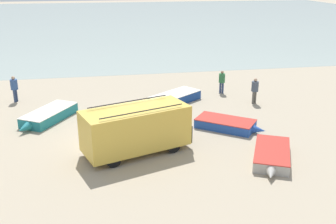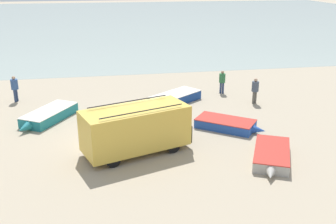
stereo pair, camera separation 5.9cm
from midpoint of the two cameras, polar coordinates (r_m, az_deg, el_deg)
name	(u,v)px [view 2 (the right image)]	position (r m, az deg, el deg)	size (l,w,h in m)	color
ground_plane	(132,131)	(21.13, -5.21, -2.70)	(200.00, 200.00, 0.00)	tan
sea_water	(106,19)	(71.94, -8.98, 13.13)	(120.00, 80.00, 0.01)	#99A89E
parked_van	(136,128)	(18.20, -4.54, -2.36)	(5.31, 3.47, 2.32)	gold
fishing_rowboat_0	(174,98)	(25.39, 0.94, 1.99)	(4.03, 3.41, 0.59)	navy
fishing_rowboat_1	(48,115)	(23.39, -16.93, -0.48)	(3.13, 4.23, 0.59)	#1E757F
fishing_rowboat_2	(272,155)	(18.37, 14.91, -6.06)	(2.74, 3.91, 0.50)	#ADA89E
fishing_rowboat_3	(227,124)	(21.47, 8.64, -1.75)	(3.57, 3.08, 0.51)	#234CA3
fisherman_0	(15,86)	(27.28, -21.31, 3.48)	(0.45, 0.45, 1.72)	navy
fisherman_1	(255,88)	(25.66, 12.60, 3.35)	(0.44, 0.44, 1.68)	#5B564C
fisherman_2	(222,80)	(27.46, 7.93, 4.64)	(0.42, 0.42, 1.62)	navy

